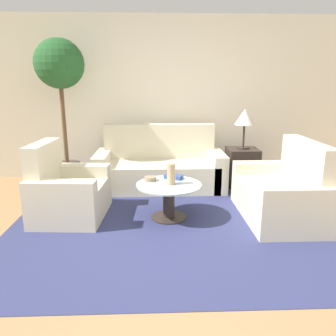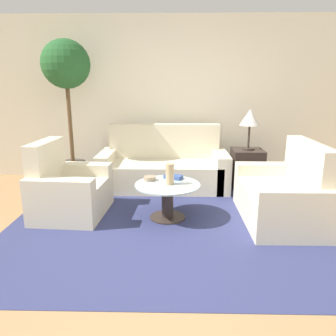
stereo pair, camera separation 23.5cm
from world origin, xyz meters
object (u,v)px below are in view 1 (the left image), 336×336
(vase, at_px, (171,174))
(sofa_main, at_px, (160,168))
(bowl, at_px, (150,179))
(potted_plant, at_px, (61,80))
(coffee_table, at_px, (169,196))
(loveseat, at_px, (284,195))
(armchair, at_px, (66,194))
(table_lamp, at_px, (245,118))
(book_stack, at_px, (174,177))

(vase, bearing_deg, sofa_main, 95.12)
(sofa_main, bearing_deg, bowl, -96.66)
(potted_plant, bearing_deg, coffee_table, -40.87)
(loveseat, distance_m, bowl, 1.60)
(armchair, xyz_separation_m, table_lamp, (2.41, 1.15, 0.77))
(loveseat, height_order, potted_plant, potted_plant)
(table_lamp, height_order, bowl, table_lamp)
(vase, distance_m, book_stack, 0.26)
(armchair, xyz_separation_m, loveseat, (2.59, -0.13, 0.00))
(loveseat, distance_m, table_lamp, 1.50)
(vase, bearing_deg, loveseat, -0.64)
(armchair, height_order, vase, armchair)
(armchair, height_order, table_lamp, table_lamp)
(table_lamp, distance_m, potted_plant, 2.75)
(coffee_table, bearing_deg, loveseat, -1.13)
(armchair, xyz_separation_m, book_stack, (1.29, 0.12, 0.16))
(potted_plant, xyz_separation_m, vase, (1.53, -1.32, -1.05))
(loveseat, xyz_separation_m, table_lamp, (-0.18, 1.28, 0.76))
(table_lamp, bearing_deg, coffee_table, -133.45)
(book_stack, bearing_deg, sofa_main, 124.27)
(armchair, height_order, bowl, armchair)
(sofa_main, distance_m, potted_plant, 1.93)
(armchair, relative_size, table_lamp, 1.59)
(sofa_main, relative_size, loveseat, 1.50)
(sofa_main, xyz_separation_m, book_stack, (0.15, -1.03, 0.16))
(coffee_table, distance_m, potted_plant, 2.39)
(book_stack, bearing_deg, coffee_table, -81.05)
(loveseat, relative_size, vase, 5.24)
(armchair, distance_m, book_stack, 1.31)
(vase, xyz_separation_m, bowl, (-0.24, 0.15, -0.10))
(potted_plant, bearing_deg, bowl, -42.08)
(table_lamp, bearing_deg, armchair, -154.53)
(sofa_main, xyz_separation_m, bowl, (-0.13, -1.11, 0.16))
(armchair, distance_m, potted_plant, 1.80)
(coffee_table, bearing_deg, potted_plant, 139.13)
(sofa_main, xyz_separation_m, potted_plant, (-1.42, 0.05, 1.31))
(coffee_table, relative_size, book_stack, 3.12)
(sofa_main, bearing_deg, potted_plant, 177.98)
(armchair, distance_m, loveseat, 2.59)
(coffee_table, relative_size, potted_plant, 0.35)
(coffee_table, relative_size, table_lamp, 1.26)
(sofa_main, bearing_deg, book_stack, -81.51)
(vase, xyz_separation_m, book_stack, (0.04, 0.23, -0.10))
(table_lamp, bearing_deg, sofa_main, 179.96)
(table_lamp, height_order, potted_plant, potted_plant)
(sofa_main, height_order, armchair, sofa_main)
(vase, relative_size, bowl, 1.70)
(sofa_main, height_order, bowl, sofa_main)
(coffee_table, height_order, book_stack, book_stack)
(sofa_main, bearing_deg, coffee_table, -86.02)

